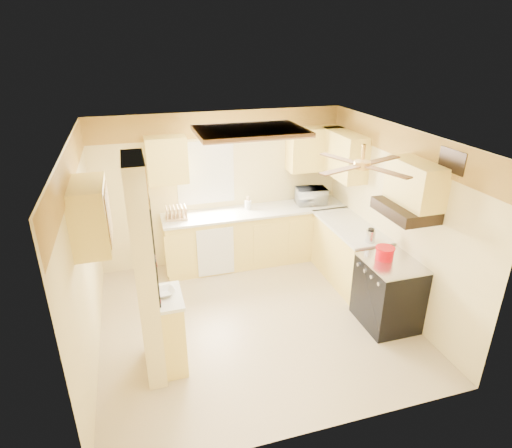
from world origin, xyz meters
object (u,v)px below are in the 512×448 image
object	(u,v)px
stove	(388,293)
microwave	(311,196)
kettle	(371,236)
bowl	(164,292)
dutch_oven	(385,253)

from	to	relation	value
stove	microwave	bearing A→B (deg)	95.03
stove	kettle	bearing A→B (deg)	89.82
stove	kettle	distance (m)	0.80
microwave	kettle	world-z (taller)	microwave
microwave	bowl	bearing A→B (deg)	45.52
microwave	bowl	size ratio (longest dim) A/B	2.14
bowl	stove	bearing A→B (deg)	-0.66
stove	microwave	size ratio (longest dim) A/B	1.85
stove	kettle	world-z (taller)	kettle
stove	kettle	size ratio (longest dim) A/B	4.61
kettle	dutch_oven	bearing A→B (deg)	-97.01
microwave	dutch_oven	size ratio (longest dim) A/B	2.01
stove	microwave	xyz separation A→B (m)	(-0.19, 2.16, 0.62)
stove	bowl	xyz separation A→B (m)	(-2.84, 0.03, 0.51)
microwave	kettle	xyz separation A→B (m)	(0.19, -1.60, -0.04)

